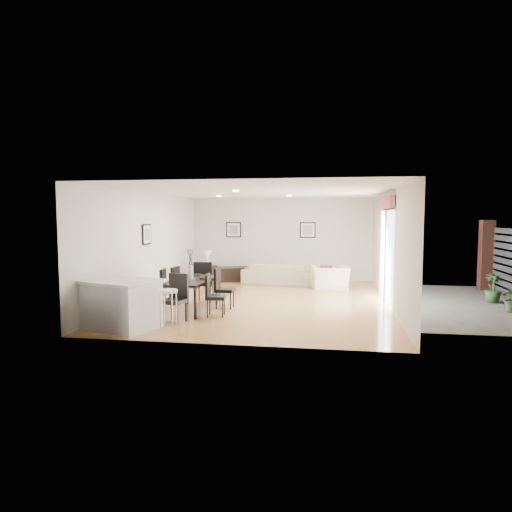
% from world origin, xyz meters
% --- Properties ---
extents(ground, '(8.00, 8.00, 0.00)m').
position_xyz_m(ground, '(0.00, 0.00, 0.00)').
color(ground, '#B6844A').
rests_on(ground, ground).
extents(wall_back, '(6.00, 0.04, 2.70)m').
position_xyz_m(wall_back, '(0.00, 4.00, 1.35)').
color(wall_back, beige).
rests_on(wall_back, ground).
extents(wall_front, '(6.00, 0.04, 2.70)m').
position_xyz_m(wall_front, '(0.00, -4.00, 1.35)').
color(wall_front, beige).
rests_on(wall_front, ground).
extents(wall_left, '(0.04, 8.00, 2.70)m').
position_xyz_m(wall_left, '(-3.00, 0.00, 1.35)').
color(wall_left, beige).
rests_on(wall_left, ground).
extents(wall_right, '(0.04, 8.00, 2.70)m').
position_xyz_m(wall_right, '(3.00, 0.00, 1.35)').
color(wall_right, beige).
rests_on(wall_right, ground).
extents(ceiling, '(6.00, 8.00, 0.02)m').
position_xyz_m(ceiling, '(0.00, 0.00, 2.70)').
color(ceiling, white).
rests_on(ceiling, wall_back).
extents(sofa, '(2.31, 1.15, 0.65)m').
position_xyz_m(sofa, '(0.08, 2.79, 0.32)').
color(sofa, '#A59C85').
rests_on(sofa, ground).
extents(armchair, '(1.16, 1.05, 0.67)m').
position_xyz_m(armchair, '(1.64, 2.04, 0.33)').
color(armchair, '#F0E8CF').
rests_on(armchair, ground).
extents(courtyard_plant_b, '(0.49, 0.49, 0.71)m').
position_xyz_m(courtyard_plant_b, '(5.57, 0.62, 0.36)').
color(courtyard_plant_b, '#325725').
rests_on(courtyard_plant_b, ground).
extents(dining_table, '(0.91, 1.73, 0.71)m').
position_xyz_m(dining_table, '(-1.42, -1.50, 0.64)').
color(dining_table, black).
rests_on(dining_table, ground).
extents(dining_chair_wnear, '(0.50, 0.50, 0.98)m').
position_xyz_m(dining_chair_wnear, '(-2.02, -1.91, 0.55)').
color(dining_chair_wnear, black).
rests_on(dining_chair_wnear, ground).
extents(dining_chair_wfar, '(0.46, 0.46, 0.94)m').
position_xyz_m(dining_chair_wfar, '(-2.02, -1.08, 0.53)').
color(dining_chair_wfar, black).
rests_on(dining_chair_wfar, ground).
extents(dining_chair_enear, '(0.44, 0.44, 0.89)m').
position_xyz_m(dining_chair_enear, '(-0.82, -1.93, 0.50)').
color(dining_chair_enear, black).
rests_on(dining_chair_enear, ground).
extents(dining_chair_efar, '(0.42, 0.42, 0.93)m').
position_xyz_m(dining_chair_efar, '(-0.82, -1.07, 0.52)').
color(dining_chair_efar, black).
rests_on(dining_chair_efar, ground).
extents(dining_chair_head, '(0.52, 0.52, 0.96)m').
position_xyz_m(dining_chair_head, '(-1.40, -2.55, 0.54)').
color(dining_chair_head, black).
rests_on(dining_chair_head, ground).
extents(dining_chair_foot, '(0.48, 0.48, 1.00)m').
position_xyz_m(dining_chair_foot, '(-1.42, -0.45, 0.56)').
color(dining_chair_foot, black).
rests_on(dining_chair_foot, ground).
extents(vase, '(0.88, 1.34, 0.68)m').
position_xyz_m(vase, '(-1.42, -1.50, 0.99)').
color(vase, white).
rests_on(vase, dining_table).
extents(coffee_table, '(1.29, 1.04, 0.45)m').
position_xyz_m(coffee_table, '(-1.54, 3.30, 0.22)').
color(coffee_table, black).
rests_on(coffee_table, ground).
extents(side_table, '(0.51, 0.51, 0.60)m').
position_xyz_m(side_table, '(-2.08, 2.35, 0.30)').
color(side_table, black).
rests_on(side_table, ground).
extents(table_lamp, '(0.24, 0.24, 0.45)m').
position_xyz_m(table_lamp, '(-2.08, 2.35, 0.89)').
color(table_lamp, white).
rests_on(table_lamp, side_table).
extents(cushion, '(0.33, 0.22, 0.32)m').
position_xyz_m(cushion, '(1.54, 1.94, 0.54)').
color(cushion, maroon).
rests_on(cushion, armchair).
extents(kitchen_island, '(1.57, 1.39, 0.92)m').
position_xyz_m(kitchen_island, '(-2.23, -3.23, 0.47)').
color(kitchen_island, white).
rests_on(kitchen_island, ground).
extents(bar_stool, '(0.35, 0.35, 0.76)m').
position_xyz_m(bar_stool, '(-1.32, -3.23, 0.65)').
color(bar_stool, white).
rests_on(bar_stool, ground).
extents(framed_print_back_left, '(0.52, 0.04, 0.52)m').
position_xyz_m(framed_print_back_left, '(-1.60, 3.97, 1.65)').
color(framed_print_back_left, black).
rests_on(framed_print_back_left, wall_back).
extents(framed_print_back_right, '(0.52, 0.04, 0.52)m').
position_xyz_m(framed_print_back_right, '(0.90, 3.97, 1.65)').
color(framed_print_back_right, black).
rests_on(framed_print_back_right, wall_back).
extents(framed_print_left_wall, '(0.04, 0.52, 0.52)m').
position_xyz_m(framed_print_left_wall, '(-2.97, -0.20, 1.65)').
color(framed_print_left_wall, black).
rests_on(framed_print_left_wall, wall_left).
extents(sliding_door, '(0.12, 2.70, 2.57)m').
position_xyz_m(sliding_door, '(2.96, 0.30, 1.66)').
color(sliding_door, white).
rests_on(sliding_door, wall_right).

